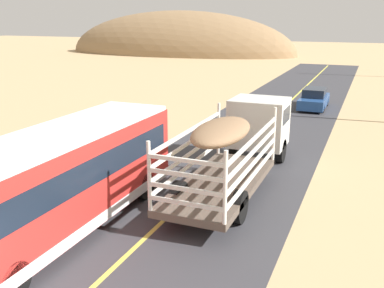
{
  "coord_description": "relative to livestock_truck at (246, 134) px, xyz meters",
  "views": [
    {
      "loc": [
        5.89,
        -4.92,
        6.5
      ],
      "look_at": [
        0.0,
        9.26,
        2.0
      ],
      "focal_mm": 40.6,
      "sensor_mm": 36.0,
      "label": 1
    }
  ],
  "objects": [
    {
      "name": "bus",
      "position": [
        -3.82,
        -7.23,
        -0.04
      ],
      "size": [
        2.54,
        10.0,
        3.21
      ],
      "color": "red",
      "rests_on": "road_surface"
    },
    {
      "name": "livestock_truck",
      "position": [
        0.0,
        0.0,
        0.0
      ],
      "size": [
        2.53,
        9.7,
        3.02
      ],
      "color": "silver",
      "rests_on": "road_surface"
    },
    {
      "name": "car_far",
      "position": [
        0.83,
        15.54,
        -1.1
      ],
      "size": [
        1.8,
        4.4,
        1.46
      ],
      "color": "#264C8C",
      "rests_on": "road_surface"
    },
    {
      "name": "distant_hill",
      "position": [
        -29.42,
        57.96,
        -1.79
      ],
      "size": [
        44.22,
        18.44,
        15.39
      ],
      "primitive_type": "ellipsoid",
      "color": "#8D6E4C",
      "rests_on": "ground"
    }
  ]
}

